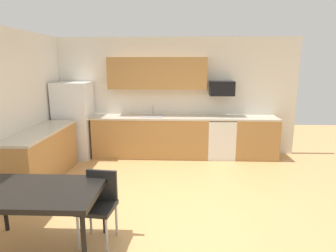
% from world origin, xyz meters
% --- Properties ---
extents(ground_plane, '(12.00, 12.00, 0.00)m').
position_xyz_m(ground_plane, '(0.00, 0.00, 0.00)').
color(ground_plane, tan).
extents(wall_back, '(5.80, 0.10, 2.70)m').
position_xyz_m(wall_back, '(0.00, 2.65, 1.35)').
color(wall_back, silver).
rests_on(wall_back, ground).
extents(cabinet_run_back, '(2.60, 0.60, 0.90)m').
position_xyz_m(cabinet_run_back, '(-0.45, 2.30, 0.45)').
color(cabinet_run_back, '#AD7A42').
rests_on(cabinet_run_back, ground).
extents(cabinet_run_back_right, '(0.95, 0.60, 0.90)m').
position_xyz_m(cabinet_run_back_right, '(1.92, 2.30, 0.45)').
color(cabinet_run_back_right, '#AD7A42').
rests_on(cabinet_run_back_right, ground).
extents(cabinet_run_left, '(0.60, 2.00, 0.90)m').
position_xyz_m(cabinet_run_left, '(-2.30, 0.80, 0.45)').
color(cabinet_run_left, '#AD7A42').
rests_on(cabinet_run_left, ground).
extents(countertop_back, '(4.80, 0.64, 0.04)m').
position_xyz_m(countertop_back, '(0.00, 2.30, 0.92)').
color(countertop_back, beige).
rests_on(countertop_back, cabinet_run_back).
extents(countertop_left, '(0.64, 2.00, 0.04)m').
position_xyz_m(countertop_left, '(-2.30, 0.80, 0.92)').
color(countertop_left, beige).
rests_on(countertop_left, cabinet_run_left).
extents(upper_cabinets_back, '(2.20, 0.34, 0.70)m').
position_xyz_m(upper_cabinets_back, '(-0.30, 2.43, 1.90)').
color(upper_cabinets_back, '#AD7A42').
extents(refrigerator, '(0.76, 0.70, 1.70)m').
position_xyz_m(refrigerator, '(-2.18, 2.22, 0.85)').
color(refrigerator, white).
rests_on(refrigerator, ground).
extents(oven_range, '(0.60, 0.60, 0.91)m').
position_xyz_m(oven_range, '(1.15, 2.30, 0.46)').
color(oven_range, white).
rests_on(oven_range, ground).
extents(microwave, '(0.54, 0.36, 0.32)m').
position_xyz_m(microwave, '(1.15, 2.40, 1.57)').
color(microwave, black).
extents(sink_basin, '(0.48, 0.40, 0.14)m').
position_xyz_m(sink_basin, '(-0.41, 2.30, 0.88)').
color(sink_basin, '#A5A8AD').
rests_on(sink_basin, countertop_back).
extents(sink_faucet, '(0.02, 0.02, 0.24)m').
position_xyz_m(sink_faucet, '(-0.41, 2.48, 1.04)').
color(sink_faucet, '#B2B5BA').
rests_on(sink_faucet, countertop_back).
extents(dining_table, '(1.40, 0.90, 0.75)m').
position_xyz_m(dining_table, '(-1.37, -1.24, 0.69)').
color(dining_table, black).
rests_on(dining_table, ground).
extents(chair_near_table, '(0.44, 0.44, 0.85)m').
position_xyz_m(chair_near_table, '(-0.75, -0.99, 0.50)').
color(chair_near_table, black).
rests_on(chair_near_table, ground).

